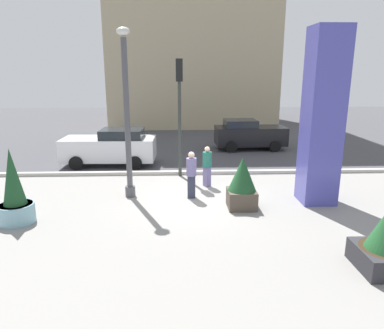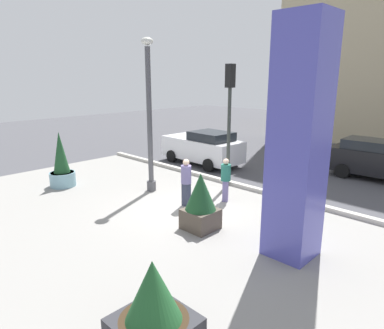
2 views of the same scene
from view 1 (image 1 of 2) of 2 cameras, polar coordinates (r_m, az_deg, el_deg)
name	(u,v)px [view 1 (image 1 of 2)]	position (r m, az deg, el deg)	size (l,w,h in m)	color
ground_plane	(194,169)	(16.76, 0.29, -0.74)	(60.00, 60.00, 0.00)	#47474C
plaza_pavement	(203,221)	(11.09, 1.69, -8.94)	(18.00, 10.00, 0.02)	gray
curb_strip	(195,173)	(15.89, 0.43, -1.30)	(18.00, 0.24, 0.16)	#B7B2A8
lamp_post	(127,119)	(12.66, -10.31, 7.17)	(0.44, 0.44, 5.85)	#4C4C51
art_pillar_blue	(322,118)	(12.72, 20.06, 6.92)	(1.13, 1.13, 5.85)	#4C4CAD
potted_plant_mid_plaza	(14,194)	(11.85, -26.45, -4.28)	(1.04, 1.04, 2.30)	#7AA8B7
potted_plant_curbside	(242,183)	(11.92, 8.00, -2.95)	(0.93, 0.93, 1.74)	#4C4238
traffic_light_corner	(179,99)	(15.07, -2.01, 10.32)	(0.28, 0.42, 4.94)	#333833
car_intersection	(111,147)	(17.80, -12.79, 2.74)	(4.47, 2.16, 1.76)	silver
car_passing_lane	(249,134)	(21.26, 9.07, 4.78)	(4.10, 2.08, 1.74)	black
pedestrian_by_curb	(191,173)	(12.69, -0.10, -1.31)	(0.37, 0.37, 1.71)	#33384C
pedestrian_on_sidewalk	(207,164)	(14.06, 2.42, 0.00)	(0.50, 0.50, 1.61)	slate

